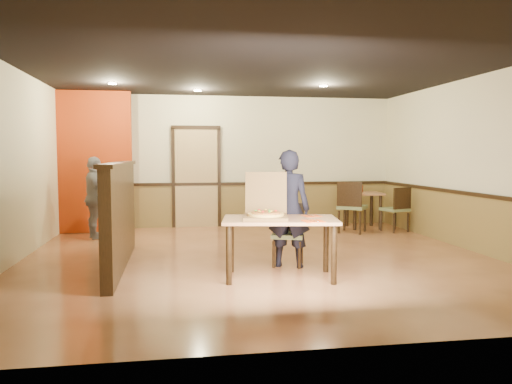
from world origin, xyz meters
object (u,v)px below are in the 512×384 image
(pizza_box, at_px, (266,212))
(diner, at_px, (289,209))
(diner_chair, at_px, (288,231))
(passerby, at_px, (95,198))
(side_chair_right, at_px, (397,207))
(condiment, at_px, (362,189))
(side_table, at_px, (364,201))
(side_chair_left, at_px, (351,205))
(main_table, at_px, (280,227))

(pizza_box, bearing_deg, diner, 63.86)
(diner_chair, bearing_deg, pizza_box, -103.94)
(passerby, bearing_deg, diner_chair, -152.31)
(passerby, xyz_separation_m, pizza_box, (2.58, -3.40, 0.07))
(side_chair_right, distance_m, condiment, 0.91)
(passerby, bearing_deg, pizza_box, -163.43)
(side_chair_right, relative_size, diner, 0.56)
(side_table, xyz_separation_m, passerby, (-5.38, -0.48, 0.18))
(side_chair_left, distance_m, pizza_box, 4.00)
(condiment, bearing_deg, side_chair_left, -124.66)
(main_table, height_order, side_table, main_table)
(side_chair_left, bearing_deg, side_table, -94.47)
(passerby, relative_size, condiment, 10.46)
(main_table, xyz_separation_m, diner, (0.24, 0.59, 0.16))
(diner_chair, height_order, side_chair_right, side_chair_right)
(diner, xyz_separation_m, condiment, (2.37, 3.40, 0.02))
(side_chair_left, distance_m, side_table, 0.79)
(condiment, bearing_deg, side_chair_right, -55.39)
(main_table, relative_size, passerby, 1.00)
(side_chair_left, xyz_separation_m, side_table, (0.49, 0.61, 0.02))
(main_table, distance_m, pizza_box, 0.25)
(passerby, height_order, condiment, passerby)
(diner, bearing_deg, diner_chair, -81.37)
(side_chair_right, bearing_deg, side_table, -70.20)
(passerby, bearing_deg, diner, -154.07)
(side_chair_right, bearing_deg, diner, 25.81)
(side_chair_right, distance_m, pizza_box, 4.63)
(passerby, bearing_deg, side_chair_left, -112.24)
(side_table, relative_size, condiment, 5.20)
(pizza_box, bearing_deg, side_chair_left, 65.44)
(diner_chair, xyz_separation_m, side_table, (2.35, 3.18, 0.10))
(passerby, distance_m, condiment, 5.40)
(pizza_box, bearing_deg, side_chair_right, 55.63)
(passerby, distance_m, pizza_box, 4.27)
(side_table, height_order, passerby, passerby)
(side_table, relative_size, passerby, 0.50)
(diner, height_order, pizza_box, diner)
(diner, relative_size, pizza_box, 2.24)
(main_table, relative_size, diner_chair, 1.76)
(side_chair_right, distance_m, diner, 3.94)
(side_chair_right, height_order, diner, diner)
(side_chair_right, bearing_deg, main_table, 29.16)
(diner_chair, bearing_deg, side_chair_right, 61.24)
(main_table, height_order, diner, diner)
(side_chair_right, bearing_deg, condiment, -73.06)
(diner, distance_m, passerby, 4.13)
(diner_chair, xyz_separation_m, side_chair_right, (2.82, 2.56, 0.02))
(pizza_box, bearing_deg, main_table, -0.83)
(main_table, relative_size, side_chair_left, 1.48)
(side_table, xyz_separation_m, condiment, (-0.01, 0.08, 0.25))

